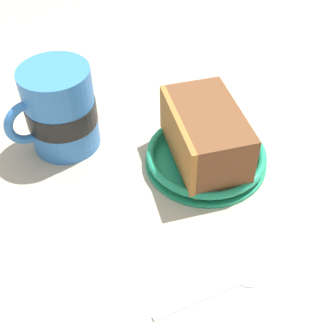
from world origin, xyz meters
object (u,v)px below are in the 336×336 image
tea_mug (60,110)px  teaspoon (237,282)px  cake_slice (205,135)px  small_plate (206,157)px

tea_mug → teaspoon: (-14.92, 22.10, -4.74)cm
cake_slice → teaspoon: (0.61, 15.89, -3.86)cm
small_plate → tea_mug: tea_mug is taller
tea_mug → teaspoon: bearing=124.0°
tea_mug → teaspoon: size_ratio=0.89×
cake_slice → teaspoon: cake_slice is taller
tea_mug → teaspoon: tea_mug is taller
cake_slice → tea_mug: 16.75cm
tea_mug → cake_slice: bearing=158.2°
small_plate → teaspoon: size_ratio=1.22×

